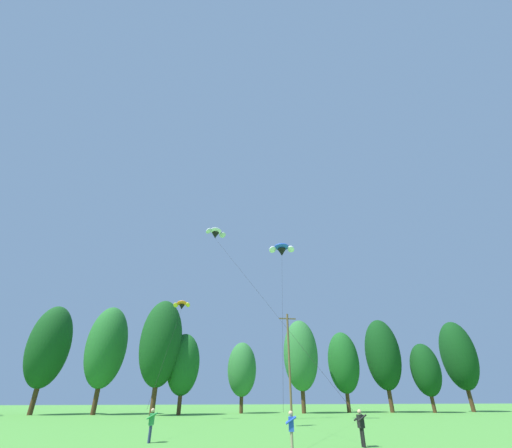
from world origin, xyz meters
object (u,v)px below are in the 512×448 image
kite_flyer_far (361,424)px  parafoil_kite_mid_blue_white (282,249)px  utility_pole (289,360)px  parafoil_kite_far_white (216,233)px  parafoil_kite_high_orange (182,305)px  kite_flyer_near (151,422)px  kite_flyer_mid (291,428)px

kite_flyer_far → parafoil_kite_mid_blue_white: (0.71, 19.04, 18.20)m
utility_pole → parafoil_kite_far_white: 19.63m
parafoil_kite_high_orange → kite_flyer_near: bearing=-88.7°
utility_pole → kite_flyer_far: bearing=-95.2°
kite_flyer_far → parafoil_kite_high_orange: size_ratio=0.09×
parafoil_kite_far_white → parafoil_kite_mid_blue_white: bearing=45.8°
kite_flyer_near → parafoil_kite_high_orange: 22.15m
utility_pole → parafoil_kite_high_orange: (-13.63, -0.82, 6.14)m
kite_flyer_near → parafoil_kite_far_white: bearing=65.3°
kite_flyer_near → parafoil_kite_mid_blue_white: 26.70m
kite_flyer_near → parafoil_kite_high_orange: size_ratio=0.09×
kite_flyer_near → parafoil_kite_far_white: 17.11m
kite_flyer_near → kite_flyer_far: same height
kite_flyer_far → parafoil_kite_high_orange: parafoil_kite_high_orange is taller
kite_flyer_far → parafoil_kite_far_white: 20.15m
parafoil_kite_mid_blue_white → parafoil_kite_high_orange: bearing=164.3°
utility_pole → kite_flyer_mid: bearing=-104.1°
kite_flyer_far → parafoil_kite_far_white: parafoil_kite_far_white is taller
parafoil_kite_high_orange → utility_pole: bearing=3.4°
parafoil_kite_far_white → kite_flyer_mid: bearing=-70.7°
kite_flyer_mid → utility_pole: bearing=75.9°
utility_pole → kite_flyer_near: bearing=-123.6°
utility_pole → kite_flyer_near: size_ratio=7.02×
utility_pole → parafoil_kite_high_orange: parafoil_kite_high_orange is taller
utility_pole → kite_flyer_far: size_ratio=7.02×
kite_flyer_mid → parafoil_kite_high_orange: 27.37m
kite_flyer_mid → parafoil_kite_far_white: size_ratio=0.11×
parafoil_kite_high_orange → parafoil_kite_mid_blue_white: 14.43m
kite_flyer_far → parafoil_kite_mid_blue_white: parafoil_kite_mid_blue_white is taller
kite_flyer_far → parafoil_kite_high_orange: 27.68m
kite_flyer_near → parafoil_kite_high_orange: parafoil_kite_high_orange is taller
parafoil_kite_high_orange → parafoil_kite_far_white: 13.56m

